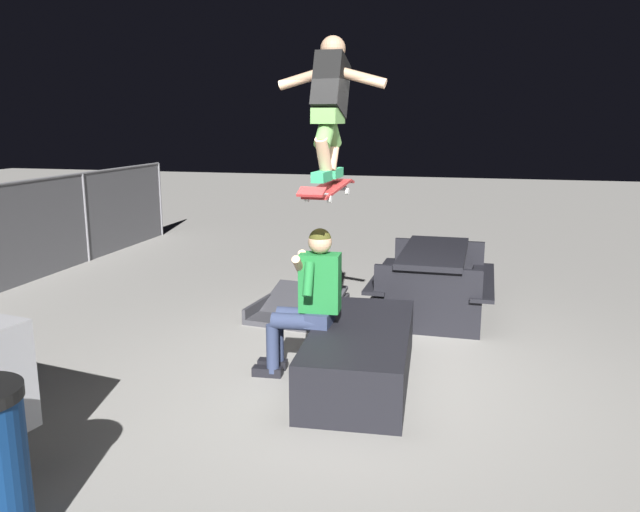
# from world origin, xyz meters

# --- Properties ---
(ground_plane) EXTENTS (40.00, 40.00, 0.00)m
(ground_plane) POSITION_xyz_m (0.00, 0.00, 0.00)
(ground_plane) COLOR gray
(ledge_box_main) EXTENTS (1.90, 0.94, 0.47)m
(ledge_box_main) POSITION_xyz_m (0.03, -0.08, 0.23)
(ledge_box_main) COLOR black
(ledge_box_main) RESTS_ON ground
(person_sitting_on_ledge) EXTENTS (0.59, 0.76, 1.30)m
(person_sitting_on_ledge) POSITION_xyz_m (0.04, 0.39, 0.72)
(person_sitting_on_ledge) COLOR #2D3856
(person_sitting_on_ledge) RESTS_ON ground
(skateboard) EXTENTS (1.03, 0.24, 0.13)m
(skateboard) POSITION_xyz_m (-0.03, 0.20, 1.65)
(skateboard) COLOR #B72D2D
(skater_airborne) EXTENTS (0.62, 0.89, 1.12)m
(skater_airborne) POSITION_xyz_m (0.03, 0.20, 2.33)
(skater_airborne) COLOR #2D9E66
(kicker_ramp) EXTENTS (1.12, 1.01, 0.36)m
(kicker_ramp) POSITION_xyz_m (1.66, 0.95, 0.06)
(kicker_ramp) COLOR #38383D
(kicker_ramp) RESTS_ON ground
(picnic_table_back) EXTENTS (1.71, 1.36, 0.75)m
(picnic_table_back) POSITION_xyz_m (2.13, -0.53, 0.50)
(picnic_table_back) COLOR black
(picnic_table_back) RESTS_ON ground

